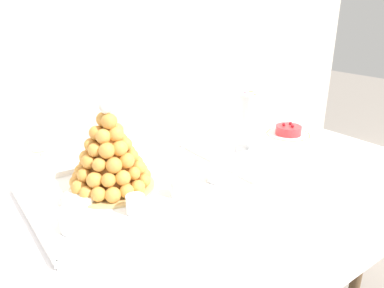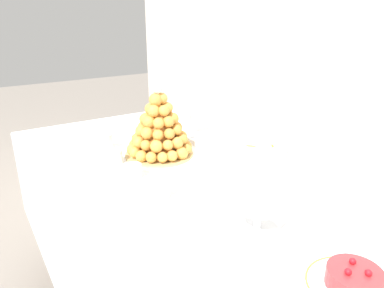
{
  "view_description": "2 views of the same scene",
  "coord_description": "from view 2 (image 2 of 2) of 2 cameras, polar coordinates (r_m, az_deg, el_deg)",
  "views": [
    {
      "loc": [
        -0.58,
        -0.93,
        1.27
      ],
      "look_at": [
        0.07,
        -0.04,
        0.84
      ],
      "focal_mm": 34.17,
      "sensor_mm": 36.0,
      "label": 1
    },
    {
      "loc": [
        0.92,
        -0.56,
        1.26
      ],
      "look_at": [
        0.02,
        0.0,
        0.86
      ],
      "focal_mm": 33.94,
      "sensor_mm": 36.0,
      "label": 2
    }
  ],
  "objects": [
    {
      "name": "dessert_cup_centre",
      "position": [
        1.18,
        -9.13,
        -4.32
      ],
      "size": [
        0.05,
        0.05,
        0.05
      ],
      "color": "silver",
      "rests_on": "serving_tray"
    },
    {
      "name": "creme_brulee_ramekin",
      "position": [
        1.44,
        -8.05,
        -0.01
      ],
      "size": [
        0.09,
        0.09,
        0.02
      ],
      "color": "white",
      "rests_on": "serving_tray"
    },
    {
      "name": "fruit_tart_plate",
      "position": [
        0.82,
        24.07,
        -19.2
      ],
      "size": [
        0.19,
        0.19,
        0.06
      ],
      "color": "white",
      "rests_on": "buffet_table"
    },
    {
      "name": "croquembouche",
      "position": [
        1.32,
        -5.16,
        2.43
      ],
      "size": [
        0.25,
        0.25,
        0.27
      ],
      "color": "tan",
      "rests_on": "serving_tray"
    },
    {
      "name": "dessert_cup_mid_right",
      "position": [
        1.06,
        -5.2,
        -7.08
      ],
      "size": [
        0.06,
        0.06,
        0.05
      ],
      "color": "silver",
      "rests_on": "serving_tray"
    },
    {
      "name": "wine_glass",
      "position": [
        1.55,
        -0.29,
        5.08
      ],
      "size": [
        0.06,
        0.06,
        0.15
      ],
      "color": "silver",
      "rests_on": "buffet_table"
    },
    {
      "name": "dessert_cup_mid_left",
      "position": [
        1.3,
        -11.94,
        -2.06
      ],
      "size": [
        0.05,
        0.05,
        0.05
      ],
      "color": "silver",
      "rests_on": "serving_tray"
    },
    {
      "name": "buffet_table",
      "position": [
        1.25,
        -0.75,
        -9.66
      ],
      "size": [
        1.62,
        0.87,
        0.74
      ],
      "color": "brown",
      "rests_on": "ground_plane"
    },
    {
      "name": "serving_tray",
      "position": [
        1.29,
        -5.78,
        -3.05
      ],
      "size": [
        0.62,
        0.44,
        0.02
      ],
      "color": "white",
      "rests_on": "buffet_table"
    },
    {
      "name": "dessert_cup_left",
      "position": [
        1.44,
        -13.49,
        0.34
      ],
      "size": [
        0.06,
        0.06,
        0.06
      ],
      "color": "silver",
      "rests_on": "serving_tray"
    },
    {
      "name": "macaron_goblet",
      "position": [
        0.88,
        10.67,
        -5.44
      ],
      "size": [
        0.11,
        0.11,
        0.23
      ],
      "color": "white",
      "rests_on": "buffet_table"
    }
  ]
}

